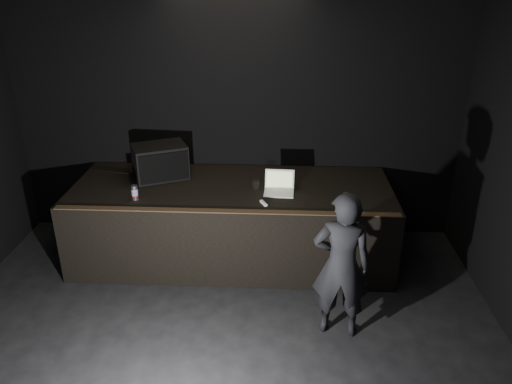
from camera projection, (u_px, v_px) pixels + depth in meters
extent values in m
cube|color=black|center=(236.00, 112.00, 6.65)|extent=(6.00, 0.10, 3.50)
cube|color=black|center=(232.00, 222.00, 6.46)|extent=(4.00, 1.50, 1.00)
cube|color=brown|center=(226.00, 211.00, 5.61)|extent=(3.92, 0.10, 0.01)
cube|color=black|center=(160.00, 161.00, 6.44)|extent=(0.79, 0.70, 0.44)
cube|color=black|center=(164.00, 168.00, 6.24)|extent=(0.57, 0.28, 0.38)
cylinder|color=black|center=(120.00, 173.00, 6.65)|extent=(0.81, 0.18, 0.02)
cube|color=silver|center=(279.00, 193.00, 6.04)|extent=(0.37, 0.26, 0.02)
cube|color=silver|center=(279.00, 192.00, 6.04)|extent=(0.31, 0.16, 0.00)
cube|color=silver|center=(280.00, 179.00, 6.14)|extent=(0.36, 0.09, 0.23)
cube|color=#DBDE41|center=(280.00, 179.00, 6.13)|extent=(0.32, 0.07, 0.18)
cylinder|color=silver|center=(135.00, 193.00, 5.86)|extent=(0.07, 0.07, 0.18)
cylinder|color=navy|center=(135.00, 192.00, 5.86)|extent=(0.08, 0.08, 0.08)
cylinder|color=#AF1110|center=(135.00, 196.00, 5.88)|extent=(0.08, 0.08, 0.01)
cylinder|color=white|center=(256.00, 185.00, 6.14)|extent=(0.09, 0.09, 0.11)
cube|color=white|center=(264.00, 203.00, 5.78)|extent=(0.09, 0.14, 0.03)
imported|color=black|center=(341.00, 265.00, 4.96)|extent=(0.63, 0.45, 1.60)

